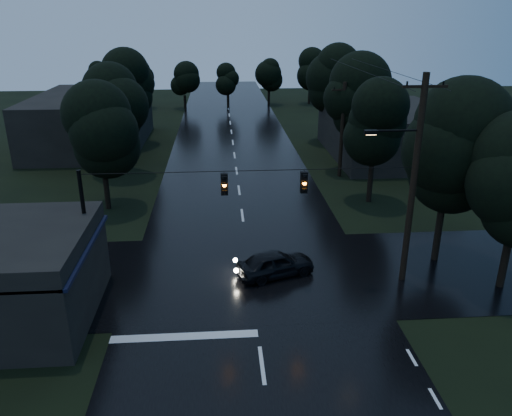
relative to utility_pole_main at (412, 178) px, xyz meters
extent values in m
cube|color=black|center=(-7.41, 19.00, -5.26)|extent=(12.00, 120.00, 0.02)
cube|color=black|center=(-7.41, 1.00, -5.26)|extent=(60.00, 9.00, 0.02)
cube|color=black|center=(-17.41, -2.00, -2.06)|extent=(6.00, 7.00, 0.12)
cube|color=black|center=(-14.41, -2.00, -2.06)|extent=(0.30, 7.00, 0.15)
cylinder|color=black|center=(-14.61, -5.00, -3.76)|extent=(0.10, 0.10, 3.00)
cylinder|color=black|center=(-14.61, 1.00, -3.76)|extent=(0.10, 0.10, 3.00)
cube|color=#FFC766|center=(-14.46, -3.50, -2.76)|extent=(0.06, 1.60, 0.50)
cube|color=#FFC766|center=(-14.46, -0.80, -2.76)|extent=(0.06, 1.20, 0.50)
cube|color=black|center=(6.59, 23.00, -3.06)|extent=(10.00, 14.00, 4.40)
cube|color=black|center=(-21.41, 29.00, -2.76)|extent=(10.00, 16.00, 5.00)
cylinder|color=black|center=(0.09, 0.00, -0.26)|extent=(0.30, 0.30, 10.00)
cube|color=black|center=(0.09, 0.00, 4.14)|extent=(2.00, 0.12, 0.12)
cylinder|color=black|center=(-1.01, 0.00, 2.24)|extent=(2.20, 0.10, 0.10)
cube|color=black|center=(-2.11, 0.00, 2.19)|extent=(0.60, 0.25, 0.18)
cube|color=#FFB266|center=(-2.11, 0.00, 2.09)|extent=(0.45, 0.18, 0.03)
cylinder|color=black|center=(0.89, 17.00, -1.51)|extent=(0.30, 0.30, 7.50)
cube|color=black|center=(0.89, 17.00, 1.64)|extent=(2.00, 0.12, 0.12)
cylinder|color=black|center=(-14.91, 0.00, -2.26)|extent=(0.18, 0.18, 6.00)
cylinder|color=black|center=(-7.41, 0.00, 0.54)|extent=(15.00, 0.03, 0.03)
cube|color=black|center=(-8.61, 0.00, -0.06)|extent=(0.32, 0.25, 1.00)
sphere|color=orange|center=(-8.61, -0.15, -0.06)|extent=(0.18, 0.18, 0.18)
cube|color=black|center=(-5.01, 0.00, -0.06)|extent=(0.32, 0.25, 1.00)
sphere|color=orange|center=(-5.01, -0.15, -0.06)|extent=(0.18, 0.18, 0.18)
cylinder|color=black|center=(2.59, 2.00, -3.86)|extent=(0.36, 0.36, 2.80)
sphere|color=black|center=(2.59, 2.00, -0.46)|extent=(4.48, 4.48, 4.48)
sphere|color=black|center=(2.59, 2.00, 0.74)|extent=(4.48, 4.48, 4.48)
sphere|color=black|center=(2.59, 2.00, 1.94)|extent=(4.48, 4.48, 4.48)
cylinder|color=black|center=(4.59, -1.00, -4.03)|extent=(0.36, 0.36, 2.45)
cylinder|color=black|center=(-16.41, 11.00, -4.03)|extent=(0.36, 0.36, 2.45)
sphere|color=black|center=(-16.41, 11.00, -1.06)|extent=(3.92, 3.92, 3.92)
sphere|color=black|center=(-16.41, 11.00, -0.01)|extent=(3.92, 3.92, 3.92)
sphere|color=black|center=(-16.41, 11.00, 1.04)|extent=(3.92, 3.92, 3.92)
cylinder|color=black|center=(-17.01, 19.00, -3.95)|extent=(0.36, 0.36, 2.62)
sphere|color=black|center=(-17.01, 19.00, -0.76)|extent=(4.20, 4.20, 4.20)
sphere|color=black|center=(-17.01, 19.00, 0.37)|extent=(4.20, 4.20, 4.20)
sphere|color=black|center=(-17.01, 19.00, 1.49)|extent=(4.20, 4.20, 4.20)
cylinder|color=black|center=(-17.61, 29.00, -3.86)|extent=(0.36, 0.36, 2.80)
sphere|color=black|center=(-17.61, 29.00, -0.46)|extent=(4.48, 4.48, 4.48)
sphere|color=black|center=(-17.61, 29.00, 0.74)|extent=(4.48, 4.48, 4.48)
sphere|color=black|center=(-17.61, 29.00, 1.94)|extent=(4.48, 4.48, 4.48)
cylinder|color=black|center=(1.59, 11.00, -3.95)|extent=(0.36, 0.36, 2.62)
sphere|color=black|center=(1.59, 11.00, -0.76)|extent=(4.20, 4.20, 4.20)
sphere|color=black|center=(1.59, 11.00, 0.37)|extent=(4.20, 4.20, 4.20)
sphere|color=black|center=(1.59, 11.00, 1.49)|extent=(4.20, 4.20, 4.20)
cylinder|color=black|center=(2.19, 19.00, -3.86)|extent=(0.36, 0.36, 2.80)
sphere|color=black|center=(2.19, 19.00, -0.46)|extent=(4.48, 4.48, 4.48)
sphere|color=black|center=(2.19, 19.00, 0.74)|extent=(4.48, 4.48, 4.48)
sphere|color=black|center=(2.19, 19.00, 1.94)|extent=(4.48, 4.48, 4.48)
cylinder|color=black|center=(2.79, 29.00, -3.77)|extent=(0.36, 0.36, 2.97)
sphere|color=black|center=(2.79, 29.00, -0.16)|extent=(4.76, 4.76, 4.76)
sphere|color=black|center=(2.79, 29.00, 1.12)|extent=(4.76, 4.76, 4.76)
sphere|color=black|center=(2.79, 29.00, 2.39)|extent=(4.76, 4.76, 4.76)
imported|color=black|center=(-6.15, 0.86, -4.59)|extent=(4.22, 2.76, 1.34)
camera|label=1|loc=(-8.77, -21.22, 7.01)|focal=35.00mm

